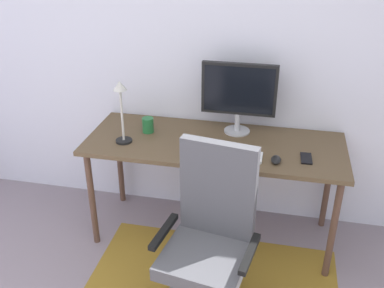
{
  "coord_description": "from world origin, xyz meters",
  "views": [
    {
      "loc": [
        0.5,
        -0.8,
        2.1
      ],
      "look_at": [
        -0.01,
        1.55,
        0.86
      ],
      "focal_mm": 41.19,
      "sensor_mm": 36.0,
      "label": 1
    }
  ],
  "objects_px": {
    "coffee_cup": "(148,125)",
    "keyboard": "(228,155)",
    "office_chair": "(208,258)",
    "monitor": "(239,92)",
    "desk": "(214,151)",
    "cell_phone": "(306,158)",
    "computer_mouse": "(276,160)",
    "desk_lamp": "(121,104)"
  },
  "relations": [
    {
      "from": "keyboard",
      "to": "monitor",
      "type": "bearing_deg",
      "value": 87.98
    },
    {
      "from": "cell_phone",
      "to": "office_chair",
      "type": "bearing_deg",
      "value": -131.23
    },
    {
      "from": "desk",
      "to": "desk_lamp",
      "type": "relative_size",
      "value": 4.05
    },
    {
      "from": "monitor",
      "to": "keyboard",
      "type": "distance_m",
      "value": 0.46
    },
    {
      "from": "desk",
      "to": "desk_lamp",
      "type": "xyz_separation_m",
      "value": [
        -0.59,
        -0.12,
        0.34
      ]
    },
    {
      "from": "computer_mouse",
      "to": "desk_lamp",
      "type": "relative_size",
      "value": 0.24
    },
    {
      "from": "desk",
      "to": "computer_mouse",
      "type": "height_order",
      "value": "computer_mouse"
    },
    {
      "from": "desk",
      "to": "keyboard",
      "type": "height_order",
      "value": "keyboard"
    },
    {
      "from": "coffee_cup",
      "to": "desk_lamp",
      "type": "height_order",
      "value": "desk_lamp"
    },
    {
      "from": "desk",
      "to": "cell_phone",
      "type": "xyz_separation_m",
      "value": [
        0.6,
        -0.11,
        0.07
      ]
    },
    {
      "from": "desk_lamp",
      "to": "office_chair",
      "type": "bearing_deg",
      "value": -41.27
    },
    {
      "from": "coffee_cup",
      "to": "desk_lamp",
      "type": "bearing_deg",
      "value": -122.53
    },
    {
      "from": "desk",
      "to": "monitor",
      "type": "distance_m",
      "value": 0.43
    },
    {
      "from": "desk",
      "to": "desk_lamp",
      "type": "bearing_deg",
      "value": -168.32
    },
    {
      "from": "monitor",
      "to": "desk_lamp",
      "type": "bearing_deg",
      "value": -156.55
    },
    {
      "from": "office_chair",
      "to": "desk_lamp",
      "type": "bearing_deg",
      "value": 148.1
    },
    {
      "from": "monitor",
      "to": "cell_phone",
      "type": "bearing_deg",
      "value": -32.63
    },
    {
      "from": "monitor",
      "to": "coffee_cup",
      "type": "relative_size",
      "value": 4.79
    },
    {
      "from": "computer_mouse",
      "to": "desk",
      "type": "bearing_deg",
      "value": 155.39
    },
    {
      "from": "monitor",
      "to": "coffee_cup",
      "type": "distance_m",
      "value": 0.67
    },
    {
      "from": "monitor",
      "to": "computer_mouse",
      "type": "bearing_deg",
      "value": -52.98
    },
    {
      "from": "coffee_cup",
      "to": "keyboard",
      "type": "bearing_deg",
      "value": -20.96
    },
    {
      "from": "keyboard",
      "to": "computer_mouse",
      "type": "xyz_separation_m",
      "value": [
        0.3,
        -0.02,
        0.01
      ]
    },
    {
      "from": "desk",
      "to": "monitor",
      "type": "relative_size",
      "value": 3.41
    },
    {
      "from": "monitor",
      "to": "office_chair",
      "type": "height_order",
      "value": "monitor"
    },
    {
      "from": "office_chair",
      "to": "monitor",
      "type": "bearing_deg",
      "value": 97.5
    },
    {
      "from": "desk",
      "to": "office_chair",
      "type": "bearing_deg",
      "value": -82.39
    },
    {
      "from": "keyboard",
      "to": "coffee_cup",
      "type": "bearing_deg",
      "value": 159.04
    },
    {
      "from": "coffee_cup",
      "to": "office_chair",
      "type": "bearing_deg",
      "value": -53.71
    },
    {
      "from": "desk",
      "to": "computer_mouse",
      "type": "relative_size",
      "value": 16.61
    },
    {
      "from": "monitor",
      "to": "keyboard",
      "type": "relative_size",
      "value": 1.18
    },
    {
      "from": "cell_phone",
      "to": "desk_lamp",
      "type": "xyz_separation_m",
      "value": [
        -1.19,
        -0.01,
        0.27
      ]
    },
    {
      "from": "cell_phone",
      "to": "desk_lamp",
      "type": "distance_m",
      "value": 1.22
    },
    {
      "from": "coffee_cup",
      "to": "cell_phone",
      "type": "bearing_deg",
      "value": -8.82
    },
    {
      "from": "coffee_cup",
      "to": "desk_lamp",
      "type": "xyz_separation_m",
      "value": [
        -0.11,
        -0.18,
        0.22
      ]
    },
    {
      "from": "monitor",
      "to": "coffee_cup",
      "type": "height_order",
      "value": "monitor"
    },
    {
      "from": "desk",
      "to": "coffee_cup",
      "type": "distance_m",
      "value": 0.5
    },
    {
      "from": "computer_mouse",
      "to": "coffee_cup",
      "type": "height_order",
      "value": "coffee_cup"
    },
    {
      "from": "monitor",
      "to": "computer_mouse",
      "type": "distance_m",
      "value": 0.55
    },
    {
      "from": "desk",
      "to": "computer_mouse",
      "type": "xyz_separation_m",
      "value": [
        0.41,
        -0.19,
        0.09
      ]
    },
    {
      "from": "monitor",
      "to": "office_chair",
      "type": "distance_m",
      "value": 1.13
    },
    {
      "from": "office_chair",
      "to": "coffee_cup",
      "type": "bearing_deg",
      "value": 135.66
    }
  ]
}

